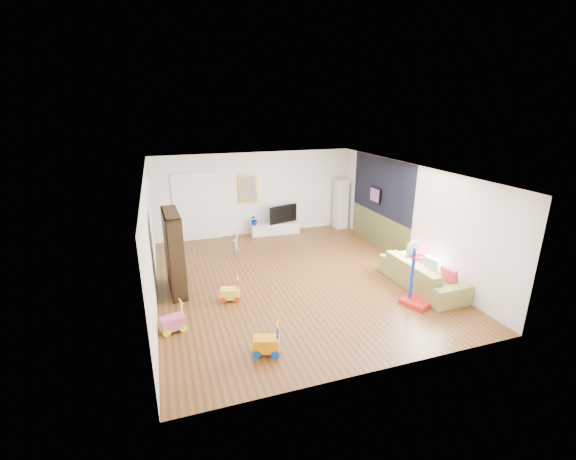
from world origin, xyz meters
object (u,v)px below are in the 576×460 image
object	(u,v)px
sofa	(422,274)
basketball_hoop	(419,275)
media_console	(275,228)
bookshelf	(174,252)

from	to	relation	value
sofa	basketball_hoop	distance (m)	1.00
sofa	media_console	bearing A→B (deg)	22.65
sofa	basketball_hoop	size ratio (longest dim) A/B	1.64
bookshelf	basketball_hoop	xyz separation A→B (m)	(4.88, -2.36, -0.25)
media_console	bookshelf	size ratio (longest dim) A/B	0.85
media_console	bookshelf	world-z (taller)	bookshelf
media_console	bookshelf	distance (m)	4.70
media_console	basketball_hoop	bearing A→B (deg)	-72.35
sofa	basketball_hoop	xyz separation A→B (m)	(-0.63, -0.69, 0.37)
bookshelf	sofa	xyz separation A→B (m)	(5.51, -1.68, -0.61)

